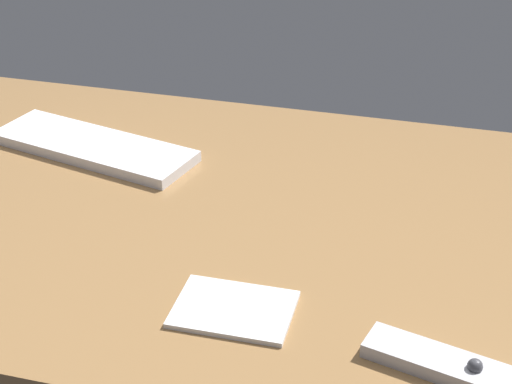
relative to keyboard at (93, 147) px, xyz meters
The scene contains 4 objects.
desk 33.00cm from the keyboard, 25.82° to the right, with size 140.00×84.00×2.00cm, color olive.
keyboard is the anchor object (origin of this frame).
media_remote 76.65cm from the keyboard, 33.25° to the right, with size 18.93×9.41×3.16cm.
notepad 53.06cm from the keyboard, 45.35° to the right, with size 15.37×11.14×0.73cm, color silver.
Camera 1 is at (33.07, -105.95, 68.92)cm, focal length 58.31 mm.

